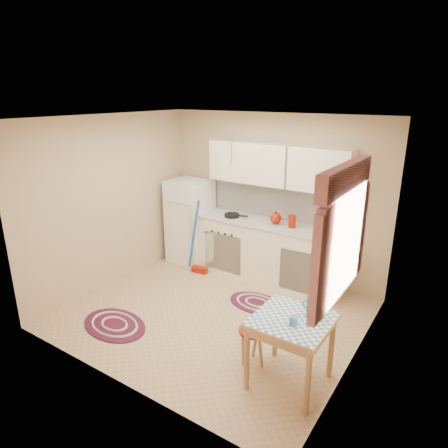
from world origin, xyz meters
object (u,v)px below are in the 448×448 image
(base_cabinets, at_px, (267,253))
(table, at_px, (290,351))
(stool, at_px, (253,346))
(fridge, at_px, (190,221))

(base_cabinets, distance_m, table, 2.34)
(table, bearing_deg, base_cabinets, 123.15)
(stool, bearing_deg, fridge, 140.96)
(base_cabinets, bearing_deg, fridge, -178.02)
(fridge, height_order, table, fridge)
(stool, bearing_deg, base_cabinets, 113.66)
(fridge, relative_size, table, 1.94)
(fridge, bearing_deg, table, -35.00)
(fridge, distance_m, base_cabinets, 1.47)
(stool, bearing_deg, table, -7.79)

